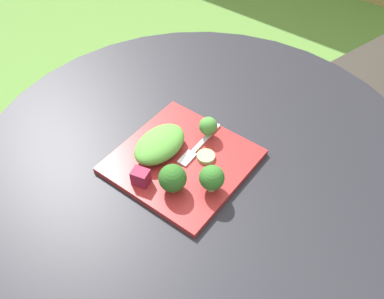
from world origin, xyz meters
The scene contains 10 objects.
ground_plane centered at (0.00, 0.00, 0.00)m, with size 12.00×12.00×0.00m, color #568438.
patio_table centered at (0.00, 0.00, 0.50)m, with size 1.06×1.06×0.70m.
salad_plate centered at (-0.03, -0.04, 0.71)m, with size 0.28×0.28×0.01m, color maroon.
fork centered at (-0.02, 0.01, 0.72)m, with size 0.03×0.15×0.00m.
lettuce_mound centered at (-0.08, -0.05, 0.74)m, with size 0.09×0.14×0.05m, color #519338.
broccoli_floret_0 centered at (-0.03, 0.06, 0.75)m, with size 0.04×0.04×0.05m.
broccoli_floret_1 centered at (0.07, -0.06, 0.75)m, with size 0.05×0.05×0.06m.
broccoli_floret_2 centered at (0.01, -0.11, 0.75)m, with size 0.06×0.06×0.07m.
cucumber_slice_0 centered at (0.01, 0.00, 0.72)m, with size 0.04×0.04×0.01m, color #8EB766.
beet_chunk_0 centered at (-0.06, -0.14, 0.73)m, with size 0.04×0.03×0.04m, color maroon.
Camera 1 is at (0.38, -0.53, 1.44)m, focal length 40.40 mm.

